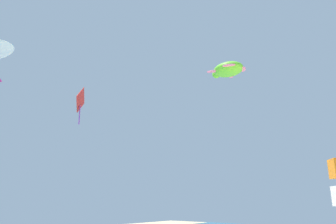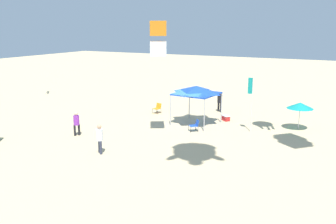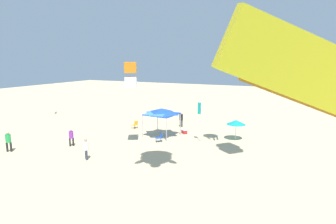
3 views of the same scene
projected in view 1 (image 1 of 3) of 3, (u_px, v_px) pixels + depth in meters
The scene contains 2 objects.
kite_diamond_red at pixel (80, 101), 36.32m from camera, with size 2.36×1.77×4.12m.
kite_turtle_lime at pixel (228, 70), 33.93m from camera, with size 3.94×4.18×1.27m.
Camera 1 is at (-17.03, 0.29, 5.60)m, focal length 36.18 mm.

